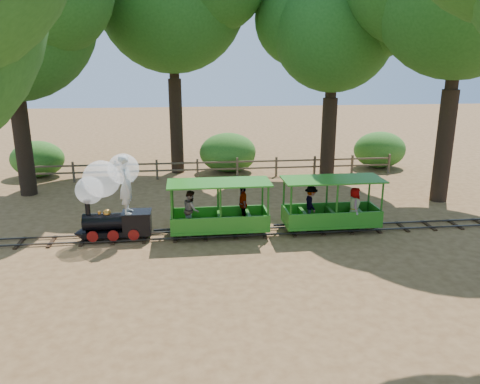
{
  "coord_description": "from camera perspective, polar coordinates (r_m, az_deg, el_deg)",
  "views": [
    {
      "loc": [
        -1.57,
        -14.85,
        5.76
      ],
      "look_at": [
        0.25,
        0.5,
        1.36
      ],
      "focal_mm": 35.0,
      "sensor_mm": 36.0,
      "label": 1
    }
  ],
  "objects": [
    {
      "name": "oak_nw",
      "position": [
        22.18,
        -26.75,
        19.98
      ],
      "size": [
        8.9,
        7.84,
        11.15
      ],
      "color": "#2D2116",
      "rests_on": "ground"
    },
    {
      "name": "fence",
      "position": [
        23.48,
        -2.77,
        3.12
      ],
      "size": [
        18.1,
        0.1,
        1.0
      ],
      "color": "brown",
      "rests_on": "ground"
    },
    {
      "name": "carriage_rear",
      "position": [
        16.39,
        10.93,
        -2.04
      ],
      "size": [
        3.4,
        1.39,
        1.77
      ],
      "color": "#277B1A",
      "rests_on": "track"
    },
    {
      "name": "locomotive",
      "position": [
        15.64,
        -15.58,
        0.12
      ],
      "size": [
        2.54,
        1.19,
        2.92
      ],
      "color": "black",
      "rests_on": "ground"
    },
    {
      "name": "shrub_mid_w",
      "position": [
        24.7,
        -1.49,
        4.84
      ],
      "size": [
        2.98,
        2.29,
        2.06
      ],
      "primitive_type": "ellipsoid",
      "color": "#2D6B1E",
      "rests_on": "ground"
    },
    {
      "name": "shrub_mid_e",
      "position": [
        24.77,
        -0.85,
        4.34
      ],
      "size": [
        2.32,
        1.79,
        1.61
      ],
      "primitive_type": "ellipsoid",
      "color": "#2D6B1E",
      "rests_on": "ground"
    },
    {
      "name": "shrub_east",
      "position": [
        26.79,
        16.66,
        4.95
      ],
      "size": [
        2.85,
        2.2,
        1.98
      ],
      "primitive_type": "ellipsoid",
      "color": "#2D6B1E",
      "rests_on": "ground"
    },
    {
      "name": "oak_ne",
      "position": [
        23.56,
        11.3,
        19.46
      ],
      "size": [
        7.18,
        6.32,
        9.94
      ],
      "color": "#2D2116",
      "rests_on": "ground"
    },
    {
      "name": "ground",
      "position": [
        16.0,
        -0.68,
        -5.21
      ],
      "size": [
        90.0,
        90.0,
        0.0
      ],
      "primitive_type": "plane",
      "color": "#9E6F44",
      "rests_on": "ground"
    },
    {
      "name": "track",
      "position": [
        15.98,
        -0.68,
        -4.99
      ],
      "size": [
        22.0,
        1.0,
        0.1
      ],
      "color": "#3F3D3A",
      "rests_on": "ground"
    },
    {
      "name": "shrub_west",
      "position": [
        25.72,
        -23.47,
        3.71
      ],
      "size": [
        2.64,
        2.03,
        1.83
      ],
      "primitive_type": "ellipsoid",
      "color": "#2D6B1E",
      "rests_on": "ground"
    },
    {
      "name": "carriage_front",
      "position": [
        15.7,
        -2.79,
        -2.55
      ],
      "size": [
        3.4,
        1.39,
        1.77
      ],
      "color": "#277B1A",
      "rests_on": "track"
    }
  ]
}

